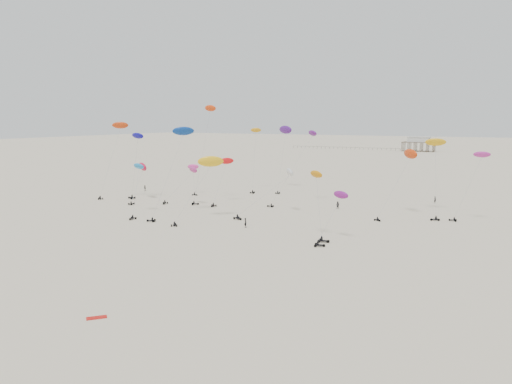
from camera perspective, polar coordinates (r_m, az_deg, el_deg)
The scene contains 27 objects.
ground_plane at distance 209.24m, azimuth 14.14°, elevation 2.09°, with size 900.00×900.00×0.00m, color beige.
pavilion_main at distance 357.75m, azimuth 18.08°, elevation 5.12°, with size 21.00×13.00×9.80m.
pier_fence at distance 369.73m, azimuth 10.05°, elevation 4.96°, with size 80.20×0.20×1.50m.
rig_0 at distance 130.91m, azimuth -3.84°, elevation 2.10°, with size 3.82×11.78×13.07m.
rig_1 at distance 153.45m, azimuth -0.15°, elevation 4.34°, with size 6.44×11.94×20.20m.
rig_2 at distance 116.60m, azimuth 23.60°, elevation 1.94°, with size 7.36×4.20×15.34m.
rig_3 at distance 118.25m, azimuth -13.48°, elevation 1.06°, with size 7.35×10.45×13.41m.
rig_4 at distance 129.81m, azimuth -8.07°, elevation 1.55°, with size 10.14×6.07×10.96m.
rig_5 at distance 133.67m, azimuth -5.72°, elevation 6.65°, with size 4.32×11.64×26.01m.
rig_6 at distance 119.28m, azimuth 16.91°, elevation 3.50°, with size 7.62×15.02×17.52m.
rig_7 at distance 92.18m, azimuth 7.24°, elevation -1.29°, with size 6.03×6.65×12.64m.
rig_8 at distance 110.48m, azimuth -5.61°, elevation 2.81°, with size 5.95×15.14×15.87m.
rig_9 at distance 131.10m, azimuth 5.42°, elevation 4.91°, with size 8.95×15.43×22.11m.
rig_10 at distance 141.65m, azimuth -13.57°, elevation 4.28°, with size 4.76×4.21×18.47m.
rig_11 at distance 90.82m, azimuth 8.79°, elevation -2.32°, with size 4.32×9.71×10.30m.
rig_12 at distance 123.61m, azimuth 19.83°, elevation 3.89°, with size 6.00×14.49×19.16m.
rig_13 at distance 116.29m, azimuth -8.83°, elevation 5.46°, with size 5.27×15.87×21.73m.
rig_14 at distance 116.08m, azimuth 2.33°, elevation 0.93°, with size 9.48×17.66×17.39m.
rig_15 at distance 158.81m, azimuth 3.32°, elevation 6.57°, with size 7.67×16.86×21.93m.
rig_16 at distance 140.25m, azimuth -12.95°, elevation 2.42°, with size 7.48×12.86×12.56m.
rig_17 at distance 143.01m, azimuth -15.76°, elevation 5.54°, with size 7.39×7.86×21.35m.
rig_18 at distance 147.42m, azimuth -7.15°, elevation 1.99°, with size 5.26×4.79×8.83m.
spectator_0 at distance 102.21m, azimuth -1.20°, elevation -4.07°, with size 0.84×0.58×2.31m, color black.
spectator_1 at distance 124.81m, azimuth 9.31°, elevation -1.90°, with size 1.03×0.60×2.11m, color black.
spectator_2 at distance 156.90m, azimuth -12.57°, elevation 0.11°, with size 1.28×0.69×2.16m, color black.
spectator_3 at distance 139.74m, azimuth 19.76°, elevation -1.19°, with size 0.75×0.51×2.05m, color black.
grounded_kite_a at distance 60.09m, azimuth -17.76°, elevation -13.55°, with size 2.20×0.90×0.08m, color red.
Camera 1 is at (46.52, -2.81, 22.04)m, focal length 35.00 mm.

